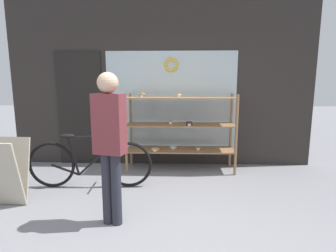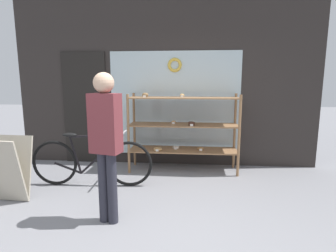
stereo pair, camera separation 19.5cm
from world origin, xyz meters
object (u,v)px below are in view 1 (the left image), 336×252
display_case (180,126)px  pedestrian (110,138)px  bicycle (90,163)px  sandwich_board (5,172)px

display_case → pedestrian: pedestrian is taller
bicycle → sandwich_board: bearing=-147.8°
bicycle → pedestrian: pedestrian is taller
display_case → bicycle: size_ratio=1.03×
display_case → pedestrian: bearing=-112.4°
sandwich_board → pedestrian: size_ratio=0.51×
display_case → pedestrian: 1.98m
display_case → sandwich_board: bearing=-147.0°
pedestrian → bicycle: bearing=133.9°
display_case → sandwich_board: display_case is taller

